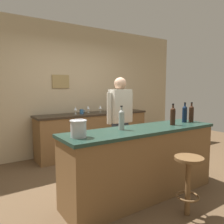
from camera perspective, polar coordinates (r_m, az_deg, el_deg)
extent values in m
plane|color=brown|center=(3.53, 3.10, -18.00)|extent=(10.00, 10.00, 0.00)
cube|color=tan|center=(4.99, -10.96, 5.62)|extent=(6.00, 0.06, 2.80)
cube|color=#997F4C|center=(4.87, -12.99, 7.61)|extent=(0.37, 0.02, 0.28)
cube|color=brown|center=(3.08, 7.73, -12.95)|extent=(2.17, 0.57, 0.88)
cube|color=#1E382D|center=(2.96, 7.87, -4.51)|extent=(2.22, 0.60, 0.04)
cube|color=brown|center=(4.93, -4.68, -5.66)|extent=(2.47, 0.53, 0.86)
cube|color=#2D2319|center=(4.85, -4.73, -0.46)|extent=(2.52, 0.56, 0.04)
cylinder|color=#384766|center=(3.96, 3.25, -8.64)|extent=(0.13, 0.13, 0.86)
cylinder|color=#384766|center=(3.85, 0.83, -9.08)|extent=(0.13, 0.13, 0.86)
cube|color=beige|center=(3.78, 2.10, 1.58)|extent=(0.36, 0.20, 0.56)
sphere|color=tan|center=(3.77, 2.12, 7.27)|extent=(0.21, 0.21, 0.21)
cylinder|color=beige|center=(3.91, 4.71, 1.29)|extent=(0.08, 0.08, 0.52)
cylinder|color=beige|center=(3.66, -0.70, 0.96)|extent=(0.08, 0.08, 0.52)
cylinder|color=brown|center=(2.80, 18.83, -17.84)|extent=(0.06, 0.06, 0.65)
torus|color=brown|center=(2.84, 18.76, -19.73)|extent=(0.26, 0.26, 0.02)
cylinder|color=brown|center=(2.68, 19.10, -11.18)|extent=(0.32, 0.32, 0.03)
cylinder|color=#999E99|center=(2.81, 2.44, -2.55)|extent=(0.07, 0.07, 0.20)
sphere|color=#999E99|center=(2.79, 2.45, -0.26)|extent=(0.07, 0.07, 0.07)
cylinder|color=#999E99|center=(2.79, 2.45, 0.40)|extent=(0.03, 0.03, 0.09)
cylinder|color=black|center=(2.78, 2.46, 1.48)|extent=(0.03, 0.03, 0.02)
cylinder|color=black|center=(3.27, 15.27, -1.50)|extent=(0.07, 0.07, 0.20)
sphere|color=black|center=(3.26, 15.33, 0.46)|extent=(0.07, 0.07, 0.07)
cylinder|color=black|center=(3.25, 15.35, 1.03)|extent=(0.03, 0.03, 0.09)
cylinder|color=black|center=(3.25, 15.37, 1.96)|extent=(0.03, 0.03, 0.02)
cylinder|color=black|center=(3.59, 18.07, -0.91)|extent=(0.07, 0.07, 0.20)
sphere|color=black|center=(3.57, 18.13, 0.88)|extent=(0.07, 0.07, 0.07)
cylinder|color=black|center=(3.57, 18.15, 1.39)|extent=(0.03, 0.03, 0.09)
cylinder|color=black|center=(3.57, 18.17, 2.24)|extent=(0.03, 0.03, 0.02)
cylinder|color=black|center=(3.65, 19.60, -0.85)|extent=(0.07, 0.07, 0.20)
sphere|color=black|center=(3.64, 19.67, 0.91)|extent=(0.07, 0.07, 0.07)
cylinder|color=black|center=(3.63, 19.69, 1.42)|extent=(0.03, 0.03, 0.09)
cylinder|color=black|center=(3.63, 19.72, 2.25)|extent=(0.03, 0.03, 0.02)
cylinder|color=#B7BABF|center=(2.41, -8.58, -4.32)|extent=(0.17, 0.17, 0.18)
torus|color=#B7BABF|center=(2.40, -8.62, -2.21)|extent=(0.19, 0.19, 0.02)
cylinder|color=silver|center=(4.68, -9.33, -0.50)|extent=(0.06, 0.06, 0.00)
cylinder|color=silver|center=(4.68, -9.34, -0.01)|extent=(0.01, 0.01, 0.07)
cone|color=silver|center=(4.67, -9.36, 0.91)|extent=(0.07, 0.07, 0.08)
cylinder|color=silver|center=(4.90, -6.10, -0.14)|extent=(0.06, 0.06, 0.00)
cylinder|color=silver|center=(4.90, -6.11, 0.32)|extent=(0.01, 0.01, 0.07)
cone|color=silver|center=(4.89, -6.12, 1.20)|extent=(0.07, 0.07, 0.08)
cylinder|color=silver|center=(4.97, -3.02, -0.03)|extent=(0.06, 0.06, 0.00)
cylinder|color=silver|center=(4.96, -3.03, 0.43)|extent=(0.01, 0.01, 0.07)
cone|color=silver|center=(4.95, -3.03, 1.29)|extent=(0.07, 0.07, 0.08)
cylinder|color=silver|center=(5.33, 4.90, 0.39)|extent=(0.06, 0.06, 0.00)
cylinder|color=silver|center=(5.32, 4.90, 0.82)|extent=(0.01, 0.01, 0.07)
cone|color=silver|center=(5.32, 4.91, 1.62)|extent=(0.07, 0.07, 0.08)
cylinder|color=#336699|center=(4.69, -7.78, 0.10)|extent=(0.08, 0.08, 0.09)
torus|color=#336699|center=(4.72, -7.16, 0.20)|extent=(0.06, 0.01, 0.06)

